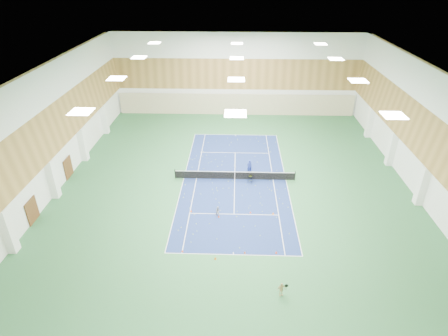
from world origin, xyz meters
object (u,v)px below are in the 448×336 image
object	(u,v)px
coach	(249,167)
child_apron	(281,289)
child_court	(218,211)
ball_cart	(250,179)
tennis_net	(235,175)

from	to	relation	value
coach	child_apron	xyz separation A→B (m)	(1.77, -17.32, -0.25)
coach	child_court	world-z (taller)	coach
coach	child_apron	world-z (taller)	coach
child_apron	ball_cart	world-z (taller)	child_apron
tennis_net	child_court	bearing A→B (deg)	-102.35
child_court	child_apron	bearing A→B (deg)	-84.99
ball_cart	child_court	bearing A→B (deg)	-98.82
coach	ball_cart	distance (m)	2.08
coach	child_court	xyz separation A→B (m)	(-3.05, -8.10, -0.32)
tennis_net	ball_cart	size ratio (longest dim) A/B	14.87
coach	child_court	size ratio (longest dim) A/B	1.66
tennis_net	coach	xyz separation A→B (m)	(1.59, 1.44, 0.26)
child_court	ball_cart	world-z (taller)	child_court
tennis_net	coach	size ratio (longest dim) A/B	7.95
child_apron	ball_cart	size ratio (longest dim) A/B	1.30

